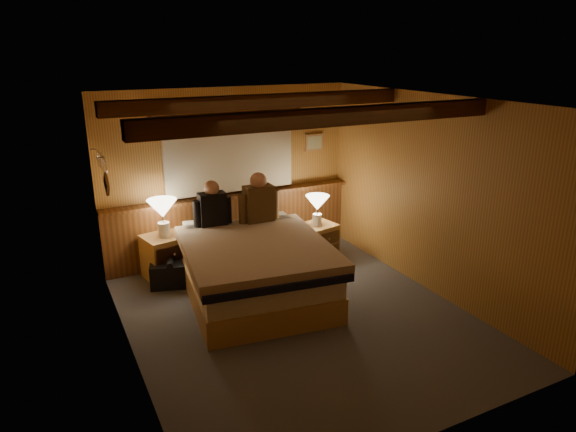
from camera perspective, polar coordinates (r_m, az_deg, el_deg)
floor at (r=5.89m, az=1.16°, el=-11.20°), size 4.20×4.20×0.00m
ceiling at (r=5.16m, az=1.34°, el=12.71°), size 4.20×4.20×0.00m
wall_back at (r=7.26m, az=-6.57°, el=4.60°), size 3.60×0.00×3.60m
wall_left at (r=4.88m, az=-17.82°, el=-3.05°), size 0.00×4.20×4.20m
wall_right at (r=6.41m, az=15.61°, el=2.22°), size 0.00×4.20×4.20m
wall_front at (r=3.82m, az=16.34°, el=-8.93°), size 3.60×0.00×3.60m
wainscot at (r=7.40m, az=-6.20°, el=-0.89°), size 3.60×0.23×0.94m
curtain_window at (r=7.12m, az=-6.46°, el=7.00°), size 2.18×0.09×1.11m
ceiling_beams at (r=5.30m, az=0.55°, el=11.88°), size 3.60×1.65×0.16m
coat_rail at (r=6.27m, az=-19.95°, el=5.84°), size 0.05×0.55×0.24m
framed_print at (r=7.72m, az=2.91°, el=8.18°), size 0.30×0.04×0.25m
bed at (r=6.21m, az=-3.76°, el=-5.76°), size 1.88×2.30×0.72m
nightstand_left at (r=6.92m, az=-13.39°, el=-4.40°), size 0.61×0.57×0.58m
nightstand_right at (r=7.34m, az=3.36°, el=-2.84°), size 0.54×0.51×0.52m
lamp_left at (r=6.69m, az=-13.78°, el=0.58°), size 0.38×0.38×0.50m
lamp_right at (r=7.12m, az=3.28°, el=1.27°), size 0.33×0.33×0.44m
person_left at (r=6.63m, az=-8.40°, el=1.02°), size 0.50×0.22×0.61m
person_right at (r=6.71m, az=-3.27°, el=1.67°), size 0.56×0.23×0.68m
duffel_bag at (r=6.72m, az=-12.83°, el=-6.28°), size 0.58×0.44×0.37m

